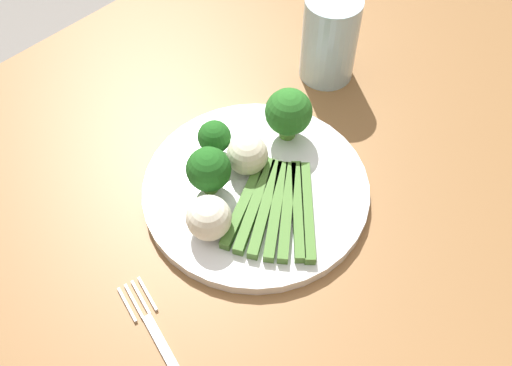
% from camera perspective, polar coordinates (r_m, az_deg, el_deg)
% --- Properties ---
extents(dining_table, '(1.25, 0.82, 0.76)m').
position_cam_1_polar(dining_table, '(0.82, -0.33, -4.48)').
color(dining_table, olive).
rests_on(dining_table, ground_plane).
extents(plate, '(0.27, 0.27, 0.01)m').
position_cam_1_polar(plate, '(0.70, 0.00, -0.61)').
color(plate, white).
rests_on(plate, dining_table).
extents(asparagus_bundle, '(0.16, 0.15, 0.01)m').
position_cam_1_polar(asparagus_bundle, '(0.67, 2.02, -2.41)').
color(asparagus_bundle, '#47752D').
rests_on(asparagus_bundle, plate).
extents(broccoli_left, '(0.05, 0.05, 0.06)m').
position_cam_1_polar(broccoli_left, '(0.66, -4.68, 1.30)').
color(broccoli_left, '#4C7F2B').
rests_on(broccoli_left, plate).
extents(broccoli_near_center, '(0.04, 0.04, 0.05)m').
position_cam_1_polar(broccoli_near_center, '(0.71, -4.12, 4.50)').
color(broccoli_near_center, '#4C7F2B').
rests_on(broccoli_near_center, plate).
extents(broccoli_back, '(0.06, 0.06, 0.07)m').
position_cam_1_polar(broccoli_back, '(0.71, 3.22, 6.94)').
color(broccoli_back, '#568E33').
rests_on(broccoli_back, plate).
extents(cauliflower_front_left, '(0.05, 0.05, 0.05)m').
position_cam_1_polar(cauliflower_front_left, '(0.64, -4.68, -3.44)').
color(cauliflower_front_left, white).
rests_on(cauliflower_front_left, plate).
extents(cauliflower_front, '(0.05, 0.05, 0.05)m').
position_cam_1_polar(cauliflower_front, '(0.69, -0.88, 2.81)').
color(cauliflower_front, beige).
rests_on(cauliflower_front, plate).
extents(fork, '(0.06, 0.16, 0.00)m').
position_cam_1_polar(fork, '(0.62, -9.33, -15.27)').
color(fork, silver).
rests_on(fork, dining_table).
extents(water_glass, '(0.08, 0.08, 0.12)m').
position_cam_1_polar(water_glass, '(0.81, 7.26, 13.91)').
color(water_glass, silver).
rests_on(water_glass, dining_table).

